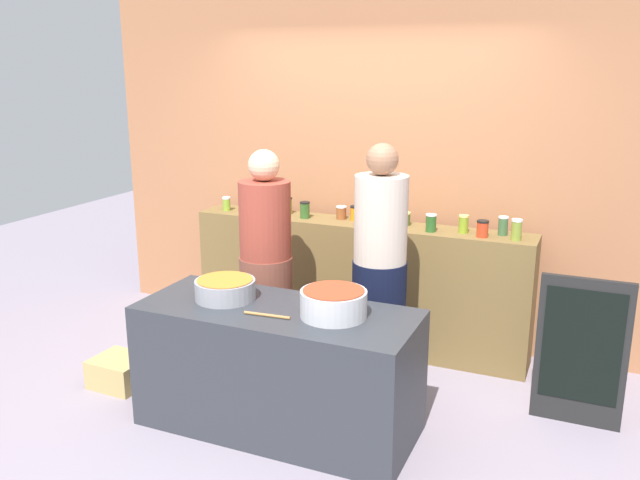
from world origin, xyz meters
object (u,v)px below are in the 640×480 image
(preserve_jar_13, at_px, (503,226))
(wooden_spoon, at_px, (267,315))
(preserve_jar_5, at_px, (341,213))
(cook_with_tongs, at_px, (266,276))
(preserve_jar_12, at_px, (482,229))
(cook_in_cap, at_px, (379,284))
(cooking_pot_left, at_px, (225,289))
(preserve_jar_7, at_px, (364,217))
(preserve_jar_0, at_px, (227,204))
(cooking_pot_center, at_px, (334,303))
(chalkboard_sign, at_px, (581,352))
(preserve_jar_11, at_px, (464,224))
(preserve_jar_14, at_px, (516,230))
(preserve_jar_6, at_px, (355,213))
(preserve_jar_8, at_px, (380,219))
(preserve_jar_1, at_px, (249,203))
(preserve_jar_10, at_px, (431,223))
(preserve_jar_3, at_px, (287,206))
(preserve_jar_2, at_px, (260,207))
(preserve_jar_9, at_px, (405,219))
(bread_crate, at_px, (120,371))

(preserve_jar_13, height_order, wooden_spoon, preserve_jar_13)
(preserve_jar_5, distance_m, cook_with_tongs, 0.90)
(preserve_jar_12, relative_size, cook_with_tongs, 0.07)
(wooden_spoon, height_order, cook_in_cap, cook_in_cap)
(cook_with_tongs, bearing_deg, cooking_pot_left, -86.16)
(preserve_jar_13, bearing_deg, cook_in_cap, -131.74)
(preserve_jar_5, relative_size, cooking_pot_left, 0.27)
(wooden_spoon, xyz_separation_m, cook_with_tongs, (-0.42, 0.78, -0.05))
(preserve_jar_7, relative_size, cooking_pot_left, 0.32)
(preserve_jar_0, xyz_separation_m, cooking_pot_center, (1.53, -1.35, -0.20))
(preserve_jar_0, relative_size, chalkboard_sign, 0.12)
(preserve_jar_11, relative_size, preserve_jar_14, 0.88)
(preserve_jar_6, height_order, preserve_jar_8, preserve_jar_6)
(preserve_jar_8, bearing_deg, cooking_pot_left, -113.66)
(preserve_jar_1, relative_size, preserve_jar_10, 0.98)
(cook_in_cap, xyz_separation_m, chalkboard_sign, (1.29, 0.09, -0.29))
(preserve_jar_0, bearing_deg, preserve_jar_14, -0.72)
(preserve_jar_5, distance_m, preserve_jar_13, 1.25)
(cooking_pot_center, xyz_separation_m, cook_with_tongs, (-0.77, 0.62, -0.12))
(preserve_jar_3, xyz_separation_m, cooking_pot_center, (1.01, -1.43, -0.21))
(preserve_jar_2, bearing_deg, preserve_jar_11, 0.68)
(preserve_jar_9, distance_m, chalkboard_sign, 1.61)
(preserve_jar_14, distance_m, chalkboard_sign, 0.96)
(preserve_jar_0, relative_size, cooking_pot_center, 0.29)
(preserve_jar_2, distance_m, preserve_jar_9, 1.21)
(preserve_jar_1, xyz_separation_m, cook_with_tongs, (0.57, -0.79, -0.33))
(preserve_jar_11, bearing_deg, preserve_jar_9, 171.99)
(preserve_jar_11, bearing_deg, bread_crate, -147.13)
(cook_in_cap, relative_size, chalkboard_sign, 1.79)
(preserve_jar_13, height_order, cook_in_cap, cook_in_cap)
(preserve_jar_6, height_order, preserve_jar_9, preserve_jar_6)
(preserve_jar_2, xyz_separation_m, preserve_jar_12, (1.82, -0.05, 0.01))
(preserve_jar_0, xyz_separation_m, preserve_jar_13, (2.26, 0.08, 0.01))
(cooking_pot_left, xyz_separation_m, wooden_spoon, (0.38, -0.17, -0.05))
(preserve_jar_6, height_order, preserve_jar_14, preserve_jar_14)
(preserve_jar_3, height_order, preserve_jar_12, preserve_jar_3)
(preserve_jar_6, xyz_separation_m, cook_with_tongs, (-0.37, -0.81, -0.33))
(preserve_jar_2, relative_size, bread_crate, 0.29)
(preserve_jar_0, distance_m, bread_crate, 1.64)
(preserve_jar_14, bearing_deg, cook_in_cap, -140.27)
(preserve_jar_14, distance_m, cook_in_cap, 1.06)
(preserve_jar_6, distance_m, cook_with_tongs, 0.94)
(bread_crate, bearing_deg, cook_in_cap, 20.90)
(preserve_jar_1, xyz_separation_m, preserve_jar_9, (1.34, 0.03, -0.01))
(preserve_jar_13, xyz_separation_m, cook_with_tongs, (-1.50, -0.80, -0.34))
(preserve_jar_8, distance_m, cooking_pot_center, 1.34)
(preserve_jar_3, xyz_separation_m, preserve_jar_9, (1.00, 0.00, -0.02))
(cooking_pot_center, bearing_deg, preserve_jar_12, 65.18)
(preserve_jar_2, height_order, preserve_jar_5, preserve_jar_2)
(bread_crate, bearing_deg, wooden_spoon, -8.02)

